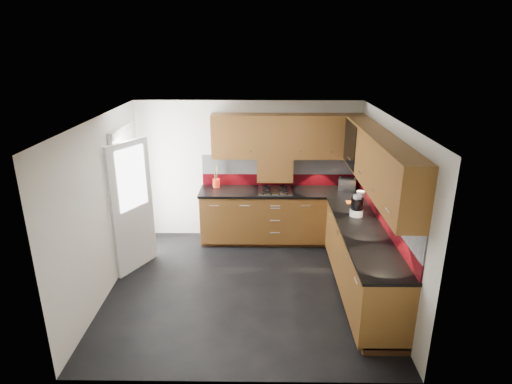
{
  "coord_description": "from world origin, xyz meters",
  "views": [
    {
      "loc": [
        0.22,
        -5.3,
        3.32
      ],
      "look_at": [
        0.14,
        0.65,
        1.21
      ],
      "focal_mm": 30.0,
      "sensor_mm": 36.0,
      "label": 1
    }
  ],
  "objects_px": {
    "utensil_pot": "(216,182)",
    "food_processor": "(357,207)",
    "gas_hob": "(275,190)",
    "toaster": "(347,184)"
  },
  "relations": [
    {
      "from": "gas_hob",
      "to": "toaster",
      "type": "xyz_separation_m",
      "value": [
        1.22,
        0.1,
        0.08
      ]
    },
    {
      "from": "utensil_pot",
      "to": "toaster",
      "type": "xyz_separation_m",
      "value": [
        2.23,
        -0.09,
        0.0
      ]
    },
    {
      "from": "toaster",
      "to": "food_processor",
      "type": "relative_size",
      "value": 1.02
    },
    {
      "from": "food_processor",
      "to": "toaster",
      "type": "bearing_deg",
      "value": 85.91
    },
    {
      "from": "utensil_pot",
      "to": "food_processor",
      "type": "xyz_separation_m",
      "value": [
        2.14,
        -1.24,
        0.05
      ]
    },
    {
      "from": "gas_hob",
      "to": "toaster",
      "type": "bearing_deg",
      "value": 4.48
    },
    {
      "from": "utensil_pot",
      "to": "food_processor",
      "type": "distance_m",
      "value": 2.48
    },
    {
      "from": "utensil_pot",
      "to": "food_processor",
      "type": "relative_size",
      "value": 1.37
    },
    {
      "from": "gas_hob",
      "to": "utensil_pot",
      "type": "height_order",
      "value": "utensil_pot"
    },
    {
      "from": "gas_hob",
      "to": "utensil_pot",
      "type": "xyz_separation_m",
      "value": [
        -1.0,
        0.18,
        0.08
      ]
    }
  ]
}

